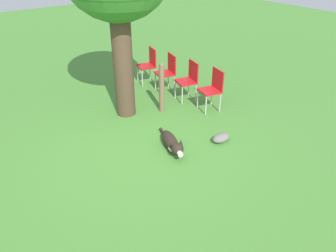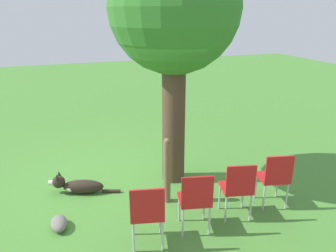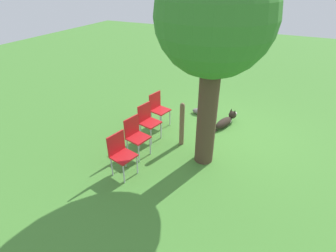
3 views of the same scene
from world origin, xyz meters
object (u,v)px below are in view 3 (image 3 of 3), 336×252
fence_post (182,124)px  red_chair_2 (136,134)px  red_chair_3 (120,152)px  dog (226,121)px  oak_tree (215,21)px  red_chair_1 (148,119)px  red_chair_0 (158,107)px

fence_post → red_chair_2: (0.79, 0.84, -0.02)m
red_chair_2 → red_chair_3: bearing=-70.2°
dog → red_chair_2: size_ratio=1.27×
oak_tree → red_chair_1: (1.59, -0.26, -2.45)m
fence_post → red_chair_2: size_ratio=1.20×
oak_tree → red_chair_2: size_ratio=4.42×
dog → red_chair_0: (1.73, 0.78, 0.41)m
oak_tree → red_chair_0: bearing=-30.4°
fence_post → red_chair_3: size_ratio=1.20×
red_chair_1 → fence_post: bearing=20.6°
oak_tree → fence_post: (0.71, -0.37, -2.43)m
red_chair_0 → red_chair_2: bearing=-70.2°
red_chair_2 → dog: bearing=68.1°
oak_tree → red_chair_2: 2.91m
red_chair_1 → red_chair_0: bearing=109.8°
oak_tree → dog: size_ratio=3.48×
oak_tree → red_chair_0: oak_tree is taller
red_chair_3 → dog: bearing=76.6°
red_chair_1 → dog: bearing=55.4°
oak_tree → red_chair_3: (1.41, 1.20, -2.45)m
oak_tree → red_chair_3: 3.07m
oak_tree → red_chair_3: oak_tree is taller
oak_tree → dog: (-0.06, -1.76, -2.86)m
dog → red_chair_1: 2.26m
red_chair_1 → red_chair_3: same height
dog → red_chair_0: 1.94m
fence_post → red_chair_0: (0.96, -0.61, -0.02)m
fence_post → red_chair_3: fence_post is taller
red_chair_0 → red_chair_2: same height
dog → fence_post: size_ratio=1.05×
fence_post → red_chair_3: 1.72m
fence_post → red_chair_1: (0.88, 0.12, -0.02)m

